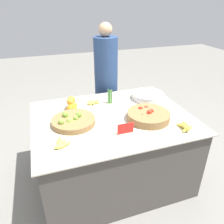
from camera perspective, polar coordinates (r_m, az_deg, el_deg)
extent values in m
plane|color=gray|center=(2.55, 0.00, -16.02)|extent=(12.00, 12.00, 0.00)
cube|color=#4C4742|center=(2.31, 0.00, -9.45)|extent=(1.43, 1.12, 0.73)
cube|color=#BCB29E|center=(2.10, 0.00, -1.35)|extent=(1.49, 1.16, 0.01)
cylinder|color=olive|center=(2.00, -9.99, -2.36)|extent=(0.39, 0.39, 0.05)
sphere|color=#7AB238|center=(2.00, -9.80, -2.09)|extent=(0.04, 0.04, 0.04)
sphere|color=#89BC42|center=(1.98, -9.40, -1.51)|extent=(0.04, 0.04, 0.04)
sphere|color=#89BC42|center=(2.00, -10.50, -2.30)|extent=(0.05, 0.05, 0.05)
sphere|color=#6BA333|center=(2.01, -8.71, -0.72)|extent=(0.05, 0.05, 0.05)
sphere|color=#7AB238|center=(2.00, -8.66, -2.36)|extent=(0.04, 0.04, 0.04)
sphere|color=#6BA333|center=(2.04, -12.15, -0.70)|extent=(0.05, 0.05, 0.05)
sphere|color=#89BC42|center=(1.93, -13.12, -2.46)|extent=(0.05, 0.05, 0.05)
sphere|color=#89BC42|center=(2.02, -7.38, -1.65)|extent=(0.04, 0.04, 0.04)
sphere|color=#89BC42|center=(1.96, -11.00, -2.29)|extent=(0.06, 0.06, 0.06)
cylinder|color=olive|center=(2.06, 9.48, -1.00)|extent=(0.40, 0.40, 0.07)
sphere|color=red|center=(2.19, 8.80, 0.48)|extent=(0.04, 0.04, 0.04)
sphere|color=red|center=(2.11, 7.45, 0.88)|extent=(0.05, 0.05, 0.05)
sphere|color=red|center=(2.07, 10.35, 0.32)|extent=(0.04, 0.04, 0.04)
sphere|color=red|center=(2.07, 12.87, -1.06)|extent=(0.05, 0.05, 0.05)
sphere|color=red|center=(2.13, 8.38, -0.06)|extent=(0.04, 0.04, 0.04)
sphere|color=red|center=(2.05, 9.25, -1.35)|extent=(0.05, 0.05, 0.05)
sphere|color=red|center=(2.04, 10.07, -1.45)|extent=(0.04, 0.04, 0.04)
sphere|color=red|center=(2.06, 8.85, -0.74)|extent=(0.04, 0.04, 0.04)
sphere|color=red|center=(2.04, 9.76, -0.01)|extent=(0.05, 0.05, 0.05)
sphere|color=red|center=(2.15, 8.95, 1.02)|extent=(0.05, 0.05, 0.05)
sphere|color=red|center=(2.03, 9.21, -1.05)|extent=(0.05, 0.05, 0.05)
sphere|color=red|center=(2.15, 10.72, -0.33)|extent=(0.04, 0.04, 0.04)
sphere|color=red|center=(2.06, 9.48, -0.79)|extent=(0.05, 0.05, 0.05)
sphere|color=red|center=(2.11, 9.71, -0.80)|extent=(0.04, 0.04, 0.04)
sphere|color=red|center=(2.01, 7.83, -1.08)|extent=(0.04, 0.04, 0.04)
sphere|color=red|center=(1.99, 9.42, -1.57)|extent=(0.04, 0.04, 0.04)
sphere|color=orange|center=(2.20, -10.02, 0.77)|extent=(0.06, 0.06, 0.06)
sphere|color=orange|center=(2.19, -9.79, 0.68)|extent=(0.06, 0.06, 0.06)
sphere|color=orange|center=(2.27, -10.03, 1.75)|extent=(0.07, 0.07, 0.07)
sphere|color=orange|center=(2.21, -10.76, 1.02)|extent=(0.08, 0.08, 0.08)
sphere|color=orange|center=(2.20, -10.88, 0.81)|extent=(0.07, 0.07, 0.07)
sphere|color=orange|center=(2.24, -10.53, 1.30)|extent=(0.07, 0.07, 0.07)
sphere|color=orange|center=(2.23, -10.89, 2.66)|extent=(0.07, 0.07, 0.07)
sphere|color=orange|center=(2.26, -10.53, 3.18)|extent=(0.08, 0.08, 0.08)
cylinder|color=silver|center=(2.49, 9.32, 4.19)|extent=(0.35, 0.35, 0.07)
cube|color=red|center=(1.83, 3.56, -4.30)|extent=(0.14, 0.01, 0.10)
cylinder|color=#4C8E42|center=(2.34, -1.01, 4.17)|extent=(0.01, 0.01, 0.15)
cylinder|color=#4C8E42|center=(2.33, -0.79, 3.98)|extent=(0.01, 0.01, 0.15)
cylinder|color=#4C8E42|center=(2.33, -0.75, 3.99)|extent=(0.01, 0.01, 0.15)
cylinder|color=#428438|center=(2.34, -0.08, 4.08)|extent=(0.01, 0.01, 0.15)
cylinder|color=#4C8E42|center=(2.33, -0.52, 3.97)|extent=(0.01, 0.01, 0.15)
cylinder|color=#4C8E42|center=(2.32, -0.96, 3.94)|extent=(0.01, 0.01, 0.15)
cylinder|color=#4C8E42|center=(2.33, -0.17, 3.99)|extent=(0.01, 0.01, 0.15)
ellipsoid|color=#EFDB4C|center=(1.75, -13.46, -8.10)|extent=(0.06, 0.11, 0.03)
ellipsoid|color=#EFDB4C|center=(1.74, -13.42, -8.17)|extent=(0.12, 0.11, 0.03)
ellipsoid|color=#EFDB4C|center=(1.77, -13.52, -7.54)|extent=(0.04, 0.14, 0.03)
ellipsoid|color=#EFDB4C|center=(1.73, -12.54, -8.43)|extent=(0.13, 0.08, 0.03)
ellipsoid|color=#EFDB4C|center=(2.36, -5.18, 2.51)|extent=(0.10, 0.11, 0.03)
ellipsoid|color=#EFDB4C|center=(2.36, -4.88, 2.64)|extent=(0.13, 0.09, 0.03)
ellipsoid|color=#EFDB4C|center=(2.36, -4.95, 2.61)|extent=(0.16, 0.08, 0.03)
ellipsoid|color=#EFDB4C|center=(2.35, -4.95, 2.56)|extent=(0.04, 0.12, 0.03)
ellipsoid|color=#EFDB4C|center=(2.02, 18.10, -3.43)|extent=(0.10, 0.12, 0.03)
ellipsoid|color=#EFDB4C|center=(1.99, 19.05, -4.19)|extent=(0.11, 0.08, 0.03)
ellipsoid|color=#EFDB4C|center=(1.99, 19.16, -4.11)|extent=(0.15, 0.08, 0.03)
ellipsoid|color=#EFDB4C|center=(1.98, 18.47, -3.66)|extent=(0.03, 0.11, 0.03)
ellipsoid|color=#EFDB4C|center=(1.99, 18.89, -3.29)|extent=(0.04, 0.13, 0.03)
cylinder|color=navy|center=(2.89, -1.52, 5.76)|extent=(0.29, 0.29, 1.35)
sphere|color=tan|center=(2.70, -1.73, 20.77)|extent=(0.16, 0.16, 0.16)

